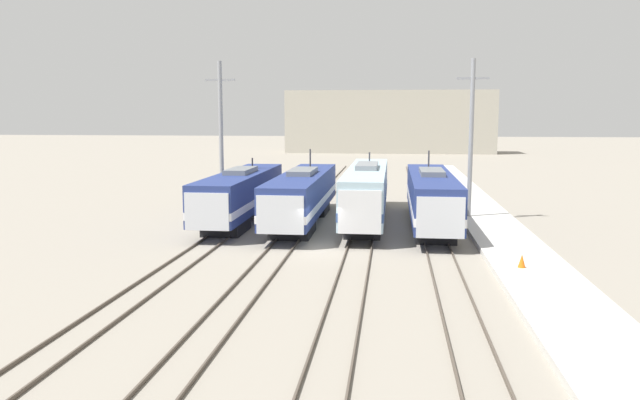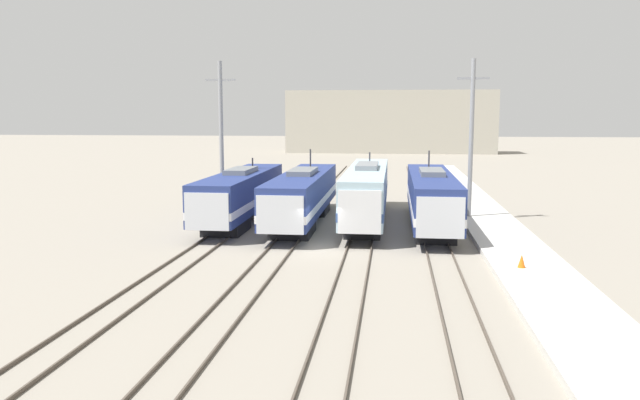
{
  "view_description": "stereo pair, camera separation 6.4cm",
  "coord_description": "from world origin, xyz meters",
  "px_view_note": "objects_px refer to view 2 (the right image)",
  "views": [
    {
      "loc": [
        4.22,
        -36.09,
        7.9
      ],
      "look_at": [
        -0.45,
        3.65,
        2.44
      ],
      "focal_mm": 35.0,
      "sensor_mm": 36.0,
      "label": 1
    },
    {
      "loc": [
        4.28,
        -36.09,
        7.9
      ],
      "look_at": [
        -0.45,
        3.65,
        2.44
      ],
      "focal_mm": 35.0,
      "sensor_mm": 36.0,
      "label": 2
    }
  ],
  "objects_px": {
    "catenary_tower_right": "(471,138)",
    "locomotive_far_left": "(240,195)",
    "locomotive_center_right": "(367,193)",
    "locomotive_center_left": "(302,196)",
    "catenary_tower_left": "(221,137)",
    "locomotive_far_right": "(432,198)",
    "traffic_cone": "(522,261)"
  },
  "relations": [
    {
      "from": "catenary_tower_right",
      "to": "locomotive_far_left",
      "type": "bearing_deg",
      "value": -169.26
    },
    {
      "from": "locomotive_far_left",
      "to": "locomotive_center_right",
      "type": "distance_m",
      "value": 9.33
    },
    {
      "from": "locomotive_far_left",
      "to": "locomotive_center_right",
      "type": "xyz_separation_m",
      "value": [
        9.26,
        1.18,
        0.16
      ]
    },
    {
      "from": "locomotive_center_left",
      "to": "locomotive_center_right",
      "type": "xyz_separation_m",
      "value": [
        4.63,
        1.22,
        0.17
      ]
    },
    {
      "from": "locomotive_center_right",
      "to": "catenary_tower_left",
      "type": "xyz_separation_m",
      "value": [
        -11.46,
        2.02,
        3.98
      ]
    },
    {
      "from": "locomotive_far_right",
      "to": "catenary_tower_left",
      "type": "relative_size",
      "value": 1.52
    },
    {
      "from": "locomotive_far_right",
      "to": "catenary_tower_right",
      "type": "xyz_separation_m",
      "value": [
        3.02,
        3.6,
        4.1
      ]
    },
    {
      "from": "locomotive_center_left",
      "to": "catenary_tower_left",
      "type": "xyz_separation_m",
      "value": [
        -6.83,
        3.24,
        4.15
      ]
    },
    {
      "from": "locomotive_center_left",
      "to": "catenary_tower_right",
      "type": "xyz_separation_m",
      "value": [
        12.28,
        3.24,
        4.15
      ]
    },
    {
      "from": "locomotive_center_left",
      "to": "catenary_tower_right",
      "type": "bearing_deg",
      "value": 14.8
    },
    {
      "from": "locomotive_center_left",
      "to": "catenary_tower_right",
      "type": "relative_size",
      "value": 1.56
    },
    {
      "from": "locomotive_far_right",
      "to": "catenary_tower_left",
      "type": "distance_m",
      "value": 16.99
    },
    {
      "from": "locomotive_center_right",
      "to": "traffic_cone",
      "type": "height_order",
      "value": "locomotive_center_right"
    },
    {
      "from": "locomotive_center_right",
      "to": "catenary_tower_right",
      "type": "bearing_deg",
      "value": 14.82
    },
    {
      "from": "locomotive_center_right",
      "to": "traffic_cone",
      "type": "distance_m",
      "value": 16.48
    },
    {
      "from": "locomotive_center_left",
      "to": "catenary_tower_left",
      "type": "relative_size",
      "value": 1.56
    },
    {
      "from": "locomotive_far_right",
      "to": "traffic_cone",
      "type": "bearing_deg",
      "value": -73.28
    },
    {
      "from": "catenary_tower_left",
      "to": "locomotive_center_left",
      "type": "bearing_deg",
      "value": -25.4
    },
    {
      "from": "locomotive_far_left",
      "to": "catenary_tower_right",
      "type": "bearing_deg",
      "value": 10.74
    },
    {
      "from": "catenary_tower_left",
      "to": "traffic_cone",
      "type": "bearing_deg",
      "value": -39.09
    },
    {
      "from": "catenary_tower_left",
      "to": "catenary_tower_right",
      "type": "height_order",
      "value": "same"
    },
    {
      "from": "locomotive_center_right",
      "to": "locomotive_far_right",
      "type": "distance_m",
      "value": 4.89
    },
    {
      "from": "locomotive_far_right",
      "to": "traffic_cone",
      "type": "distance_m",
      "value": 13.15
    },
    {
      "from": "locomotive_far_left",
      "to": "catenary_tower_left",
      "type": "relative_size",
      "value": 1.45
    },
    {
      "from": "catenary_tower_left",
      "to": "catenary_tower_right",
      "type": "xyz_separation_m",
      "value": [
        19.11,
        0.0,
        0.0
      ]
    },
    {
      "from": "locomotive_far_right",
      "to": "catenary_tower_right",
      "type": "height_order",
      "value": "catenary_tower_right"
    },
    {
      "from": "locomotive_center_left",
      "to": "locomotive_center_right",
      "type": "bearing_deg",
      "value": 14.76
    },
    {
      "from": "locomotive_far_left",
      "to": "locomotive_far_right",
      "type": "xyz_separation_m",
      "value": [
        13.89,
        -0.4,
        0.04
      ]
    },
    {
      "from": "catenary_tower_left",
      "to": "traffic_cone",
      "type": "xyz_separation_m",
      "value": [
        19.85,
        -16.12,
        -5.55
      ]
    },
    {
      "from": "catenary_tower_left",
      "to": "locomotive_center_right",
      "type": "bearing_deg",
      "value": -10.02
    },
    {
      "from": "traffic_cone",
      "to": "locomotive_center_left",
      "type": "bearing_deg",
      "value": 135.3
    },
    {
      "from": "locomotive_center_right",
      "to": "catenary_tower_left",
      "type": "height_order",
      "value": "catenary_tower_left"
    }
  ]
}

